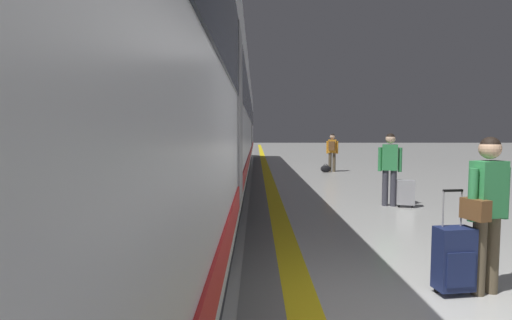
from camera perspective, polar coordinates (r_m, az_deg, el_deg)
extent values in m
cube|color=yellow|center=(13.06, 2.03, -3.38)|extent=(0.36, 80.00, 0.01)
cube|color=slate|center=(13.05, 0.58, -3.38)|extent=(0.62, 80.00, 0.01)
cube|color=#38383D|center=(9.86, -9.65, -3.86)|extent=(2.67, 32.14, 0.70)
cube|color=silver|center=(9.78, -9.78, 6.65)|extent=(2.90, 33.48, 2.90)
cylinder|color=silver|center=(9.94, -9.88, 14.74)|extent=(2.84, 32.81, 2.84)
cube|color=black|center=(9.80, -9.81, 8.69)|extent=(2.93, 31.47, 0.80)
cube|color=red|center=(9.79, -9.70, -0.09)|extent=(2.94, 32.81, 0.24)
cone|color=silver|center=(27.72, -3.43, 4.51)|extent=(2.76, 2.60, 2.75)
cube|color=gray|center=(4.61, -2.34, 6.49)|extent=(0.02, 0.90, 2.00)
cube|color=gray|center=(17.16, -0.63, 4.76)|extent=(0.02, 0.90, 2.00)
cylinder|color=brown|center=(4.90, 31.55, -11.85)|extent=(0.14, 0.14, 0.82)
cylinder|color=brown|center=(4.77, 30.13, -12.22)|extent=(0.14, 0.14, 0.82)
cube|color=#338C4C|center=(4.69, 31.17, -3.70)|extent=(0.38, 0.29, 0.59)
cylinder|color=#338C4C|center=(4.86, 32.93, -4.11)|extent=(0.09, 0.09, 0.55)
cylinder|color=#338C4C|center=(4.54, 29.43, -4.52)|extent=(0.09, 0.09, 0.55)
sphere|color=tan|center=(4.66, 31.36, 1.44)|extent=(0.22, 0.22, 0.22)
sphere|color=black|center=(4.66, 31.37, 1.75)|extent=(0.20, 0.20, 0.20)
cube|color=brown|center=(4.56, 29.71, -6.36)|extent=(0.21, 0.30, 0.22)
cube|color=#19234C|center=(4.65, 27.25, -12.84)|extent=(0.41, 0.27, 0.66)
cube|color=#19234C|center=(4.58, 28.10, -14.19)|extent=(0.31, 0.06, 0.36)
cylinder|color=black|center=(4.89, 28.07, -16.45)|extent=(0.03, 0.06, 0.06)
cylinder|color=black|center=(4.74, 25.15, -17.04)|extent=(0.03, 0.06, 0.06)
cylinder|color=gray|center=(4.63, 28.13, -6.31)|extent=(0.02, 0.02, 0.38)
cylinder|color=gray|center=(4.51, 25.98, -6.51)|extent=(0.02, 0.02, 0.38)
cube|color=black|center=(4.54, 27.15, -4.05)|extent=(0.22, 0.05, 0.02)
cylinder|color=#383842|center=(9.47, 18.58, -3.93)|extent=(0.14, 0.14, 0.83)
cylinder|color=#383842|center=(9.46, 19.67, -3.96)|extent=(0.14, 0.14, 0.83)
cube|color=#338C4C|center=(9.39, 19.23, 0.37)|extent=(0.39, 0.30, 0.60)
cylinder|color=#338C4C|center=(9.42, 17.89, 0.11)|extent=(0.09, 0.09, 0.56)
cylinder|color=#338C4C|center=(9.41, 20.55, 0.04)|extent=(0.09, 0.09, 0.56)
sphere|color=beige|center=(9.38, 19.29, 2.98)|extent=(0.22, 0.22, 0.22)
sphere|color=black|center=(9.38, 19.30, 3.13)|extent=(0.20, 0.20, 0.20)
cube|color=#9E9EA3|center=(9.44, 21.26, -4.49)|extent=(0.42, 0.30, 0.56)
cube|color=#9E9EA3|center=(9.57, 21.14, -4.80)|extent=(0.31, 0.08, 0.31)
cylinder|color=black|center=(9.41, 20.41, -6.42)|extent=(0.03, 0.06, 0.06)
cylinder|color=black|center=(9.45, 22.13, -6.41)|extent=(0.03, 0.06, 0.06)
cylinder|color=brown|center=(17.04, 10.90, -0.33)|extent=(0.14, 0.14, 0.82)
cylinder|color=brown|center=(17.02, 11.48, -0.34)|extent=(0.14, 0.14, 0.82)
cube|color=orange|center=(16.99, 11.23, 2.02)|extent=(0.38, 0.29, 0.58)
cylinder|color=orange|center=(17.04, 10.52, 1.87)|extent=(0.09, 0.09, 0.54)
cylinder|color=orange|center=(16.97, 11.94, 1.84)|extent=(0.09, 0.09, 0.54)
sphere|color=beige|center=(16.98, 11.25, 3.43)|extent=(0.21, 0.21, 0.21)
sphere|color=black|center=(16.98, 11.25, 3.51)|extent=(0.20, 0.20, 0.20)
cube|color=brown|center=(16.85, 11.16, 2.07)|extent=(0.28, 0.21, 0.39)
ellipsoid|color=black|center=(16.72, 10.29, -1.29)|extent=(0.44, 0.26, 0.30)
torus|color=black|center=(16.72, 10.29, -0.95)|extent=(0.22, 0.02, 0.22)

